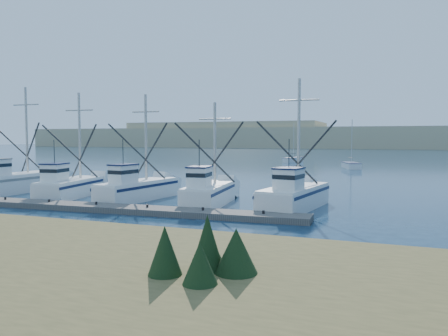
# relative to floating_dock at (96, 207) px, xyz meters

# --- Properties ---
(ground) EXTENTS (500.00, 500.00, 0.00)m
(ground) POSITION_rel_floating_dock_xyz_m (8.81, -5.72, -0.20)
(ground) COLOR #0D253B
(ground) RESTS_ON ground
(floating_dock) EXTENTS (29.99, 3.22, 0.40)m
(floating_dock) POSITION_rel_floating_dock_xyz_m (0.00, 0.00, 0.00)
(floating_dock) COLOR #66615B
(floating_dock) RESTS_ON ground
(dune_ridge) EXTENTS (360.00, 60.00, 10.00)m
(dune_ridge) POSITION_rel_floating_dock_xyz_m (8.81, 204.28, 4.80)
(dune_ridge) COLOR tan
(dune_ridge) RESTS_ON ground
(trawler_fleet) EXTENTS (29.63, 9.00, 9.85)m
(trawler_fleet) POSITION_rel_floating_dock_xyz_m (-0.66, 5.07, 0.79)
(trawler_fleet) COLOR white
(trawler_fleet) RESTS_ON ground
(sailboat_near) EXTENTS (3.68, 6.19, 8.10)m
(sailboat_near) POSITION_rel_floating_dock_xyz_m (13.83, 49.48, 0.29)
(sailboat_near) COLOR white
(sailboat_near) RESTS_ON ground
(sailboat_far) EXTENTS (3.32, 6.51, 8.10)m
(sailboat_far) POSITION_rel_floating_dock_xyz_m (1.20, 64.47, 0.30)
(sailboat_far) COLOR white
(sailboat_far) RESTS_ON ground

